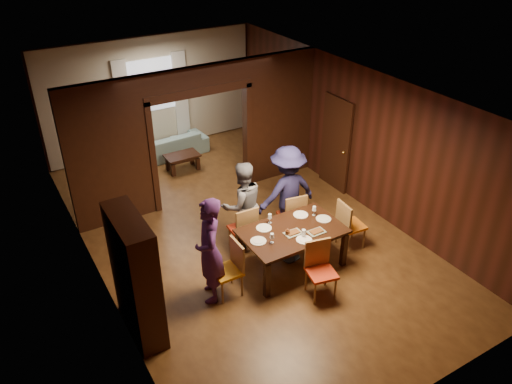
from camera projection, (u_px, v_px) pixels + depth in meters
floor at (240, 231)px, 9.87m from camera, size 9.00×9.00×0.00m
ceiling at (237, 89)px, 8.39m from camera, size 5.50×9.00×0.02m
room_walls at (195, 128)px, 10.50m from camera, size 5.52×9.01×2.90m
person_purple at (210, 251)px, 7.79m from camera, size 0.64×0.78×1.84m
person_grey at (242, 205)px, 9.09m from camera, size 0.86×0.69×1.70m
person_navy at (287, 192)px, 9.37m from camera, size 1.20×0.71×1.84m
sofa at (168, 145)px, 12.60m from camera, size 2.03×0.89×0.58m
serving_bowl at (291, 223)px, 8.66m from camera, size 0.34×0.34×0.08m
dining_table at (292, 248)px, 8.75m from camera, size 1.76×1.09×0.76m
coffee_table at (183, 162)px, 11.99m from camera, size 0.80×0.50×0.40m
chair_left at (227, 270)px, 8.07m from camera, size 0.44×0.44×0.97m
chair_right at (352, 224)px, 9.20m from camera, size 0.48×0.48×0.97m
chair_far_l at (242, 228)px, 9.11m from camera, size 0.46×0.46×0.97m
chair_far_r at (291, 214)px, 9.50m from camera, size 0.50×0.50×0.97m
chair_near at (322, 271)px, 8.04m from camera, size 0.52×0.52×0.97m
hutch at (136, 277)px, 7.13m from camera, size 0.40×1.20×2.00m
door_right at (336, 144)px, 10.89m from camera, size 0.06×0.90×2.10m
window_far at (151, 85)px, 12.29m from camera, size 1.20×0.03×1.30m
curtain_left at (124, 109)px, 12.16m from camera, size 0.35×0.06×2.40m
curtain_right at (181, 98)px, 12.82m from camera, size 0.35×0.06×2.40m
plate_left at (258, 241)px, 8.27m from camera, size 0.27×0.27×0.01m
plate_far_l at (264, 228)px, 8.60m from camera, size 0.27×0.27×0.01m
plate_far_r at (301, 215)px, 8.96m from camera, size 0.27×0.27×0.01m
plate_right at (323, 219)px, 8.84m from camera, size 0.27×0.27×0.01m
plate_near at (304, 240)px, 8.30m from camera, size 0.27×0.27×0.01m
platter_a at (293, 233)px, 8.46m from camera, size 0.30×0.20×0.04m
platter_b at (316, 232)px, 8.49m from camera, size 0.30×0.20×0.04m
wineglass_left at (272, 238)px, 8.20m from camera, size 0.08×0.08×0.18m
wineglass_far at (270, 218)px, 8.70m from camera, size 0.08×0.08×0.18m
wineglass_right at (314, 211)px, 8.92m from camera, size 0.08×0.08×0.18m
tumbler at (304, 233)px, 8.35m from camera, size 0.07×0.07×0.14m
condiment_jar at (288, 232)px, 8.41m from camera, size 0.08×0.08×0.11m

